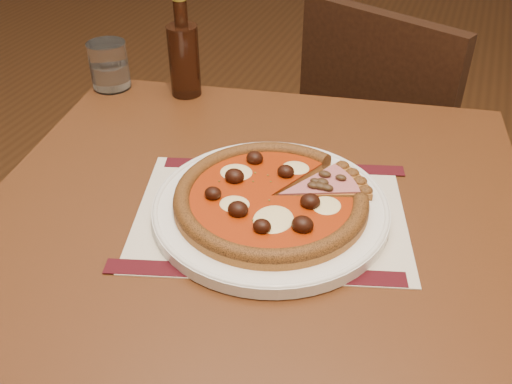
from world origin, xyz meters
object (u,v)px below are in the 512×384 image
Objects in this scene: plate at (271,208)px; bottle at (184,57)px; table at (251,268)px; chair_far at (387,142)px; pizza at (271,197)px; water_glass at (109,65)px.

bottle is at bearing 132.89° from plate.
table is 0.12m from plate.
plate is at bearing 105.90° from chair_far.
pizza is 1.39× the size of bottle.
table is 0.53m from water_glass.
pizza is (0.02, 0.01, 0.13)m from table.
pizza is at bearing -32.58° from water_glass.
chair_far is at bearing 39.39° from water_glass.
chair_far is 3.10× the size of pizza.
table is 1.08× the size of chair_far.
pizza reaches higher than plate.
chair_far is 2.54× the size of plate.
chair_far is at bearing 83.69° from pizza.
water_glass is at bearing 144.63° from table.
water_glass is (-0.44, 0.28, 0.04)m from plate.
table is 2.74× the size of plate.
table is at bearing 104.09° from chair_far.
bottle is (-0.36, -0.40, 0.34)m from chair_far.
plate is (0.02, 0.01, 0.11)m from table.
plate is at bearing -47.11° from bottle.
water_glass is at bearing 147.42° from pizza.
plate is 0.52m from water_glass.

